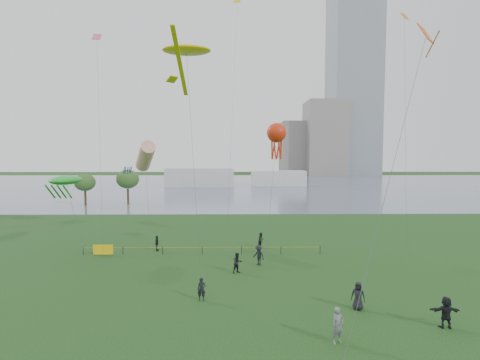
{
  "coord_description": "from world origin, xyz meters",
  "views": [
    {
      "loc": [
        -0.36,
        -18.74,
        9.99
      ],
      "look_at": [
        0.0,
        10.0,
        8.0
      ],
      "focal_mm": 26.0,
      "sensor_mm": 36.0,
      "label": 1
    }
  ],
  "objects_px": {
    "kite_stingray": "(186,51)",
    "kite_octopus": "(277,133)",
    "fence": "(142,249)",
    "kite_flyer": "(338,325)"
  },
  "relations": [
    {
      "from": "kite_stingray",
      "to": "kite_octopus",
      "type": "distance_m",
      "value": 12.55
    },
    {
      "from": "fence",
      "to": "kite_flyer",
      "type": "xyz_separation_m",
      "value": [
        14.97,
        -16.78,
        0.42
      ]
    },
    {
      "from": "fence",
      "to": "kite_octopus",
      "type": "relative_size",
      "value": 1.77
    },
    {
      "from": "kite_flyer",
      "to": "kite_octopus",
      "type": "height_order",
      "value": "kite_octopus"
    },
    {
      "from": "kite_flyer",
      "to": "kite_octopus",
      "type": "xyz_separation_m",
      "value": [
        -0.98,
        20.14,
        11.46
      ]
    },
    {
      "from": "kite_stingray",
      "to": "kite_octopus",
      "type": "xyz_separation_m",
      "value": [
        9.22,
        3.62,
        -7.71
      ]
    },
    {
      "from": "kite_flyer",
      "to": "kite_stingray",
      "type": "xyz_separation_m",
      "value": [
        -10.2,
        16.53,
        19.17
      ]
    },
    {
      "from": "fence",
      "to": "kite_stingray",
      "type": "relative_size",
      "value": 1.17
    },
    {
      "from": "kite_stingray",
      "to": "kite_octopus",
      "type": "bearing_deg",
      "value": 8.91
    },
    {
      "from": "kite_octopus",
      "to": "fence",
      "type": "bearing_deg",
      "value": -142.51
    }
  ]
}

